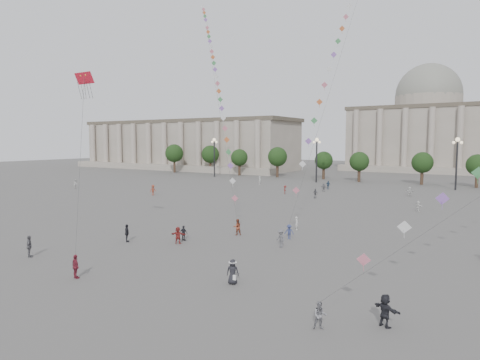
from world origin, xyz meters
The scene contains 30 objects.
ground centered at (0.00, 0.00, 0.00)m, with size 360.00×360.00×0.00m, color #4F4D4A.
hall_west centered at (-75.00, 93.89, 8.43)m, with size 84.00×26.22×17.20m.
hall_central centered at (0.00, 129.22, 14.23)m, with size 48.30×34.30×35.50m.
tree_row centered at (0.00, 78.00, 5.39)m, with size 137.12×5.12×8.00m.
lamp_post_far_west centered at (-45.00, 70.00, 7.35)m, with size 2.00×0.90×10.65m.
lamp_post_mid_west centered at (-15.00, 70.00, 7.35)m, with size 2.00×0.90×10.65m.
lamp_post_mid_east centered at (15.00, 70.00, 7.35)m, with size 2.00×0.90×10.65m.
person_crowd_0 centered at (-7.39, 57.70, 0.88)m, with size 1.03×0.43×1.75m, color navy.
person_crowd_1 centered at (-52.80, 31.01, 0.94)m, with size 0.92×0.71×1.88m, color silver.
person_crowd_2 centered at (-30.98, 31.20, 0.97)m, with size 1.25×0.72×1.94m, color brown.
person_crowd_3 centered at (18.66, -2.97, 0.90)m, with size 1.67×0.53×1.81m, color #222328.
person_crowd_4 centered at (9.00, 55.12, 0.85)m, with size 1.57×0.50×1.70m, color silver.
person_crowd_6 centered at (6.09, 9.46, 0.87)m, with size 1.12×0.64×1.73m, color #59595D.
person_crowd_7 centered at (13.34, 38.03, 0.76)m, with size 1.42×0.45×1.53m, color white.
person_crowd_10 centered at (-23.86, 58.29, 0.94)m, with size 0.69×0.45×1.88m, color silver.
person_crowd_12 centered at (-6.70, 53.48, 0.80)m, with size 1.49×0.47×1.61m, color slate.
person_crowd_13 centered at (4.04, 17.52, 0.75)m, with size 0.54×0.36×1.49m, color silver.
person_crowd_16 centered at (-4.38, 43.48, 0.84)m, with size 0.98×0.41×1.68m, color #5B5B5F.
person_crowd_17 centered at (-11.41, 45.92, 0.81)m, with size 1.05×0.60×1.62m, color maroon.
tourist_0 centered at (-2.42, -6.68, 0.89)m, with size 1.04×0.43×1.78m, color maroon.
tourist_1 centered at (-7.76, 3.24, 0.88)m, with size 1.03×0.43×1.76m, color black.
tourist_2 centered at (-3.05, 5.44, 0.83)m, with size 1.54×0.49×1.66m, color maroon.
tourist_3 centered at (-10.67, -5.16, 0.95)m, with size 1.11×0.46×1.90m, color slate.
tourist_4 centered at (-3.37, 6.68, 0.76)m, with size 0.89×0.37×1.52m, color #222228.
kite_flyer_0 centered at (-0.21, 11.73, 0.86)m, with size 0.83×0.65×1.72m, color brown.
kite_flyer_1 centered at (5.30, 12.95, 0.75)m, with size 0.97×0.56×1.51m, color navy.
kite_flyer_2 centered at (15.80, -5.12, 0.75)m, with size 0.73×0.57×1.50m, color slate.
hat_person centered at (7.93, -1.59, 0.91)m, with size 1.01×0.86×1.76m.
dragon_kite centered at (-9.62, 0.27, 14.97)m, with size 4.75×3.77×17.41m.
kite_train_west centered at (-16.27, 30.03, 21.59)m, with size 30.66×34.31×59.38m.
Camera 1 is at (23.92, -25.98, 10.04)m, focal length 32.00 mm.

